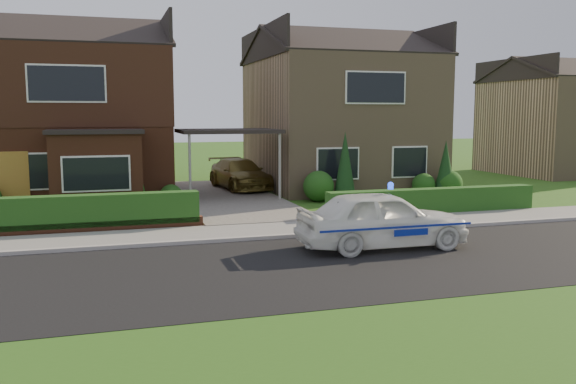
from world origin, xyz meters
name	(u,v)px	position (x,y,z in m)	size (l,w,h in m)	color
ground	(326,265)	(0.00, 0.00, 0.00)	(120.00, 120.00, 0.00)	#2B5516
road	(326,265)	(0.00, 0.00, 0.00)	(60.00, 6.00, 0.02)	black
kerb	(287,236)	(0.00, 3.05, 0.06)	(60.00, 0.16, 0.12)	#9E9993
sidewalk	(276,230)	(0.00, 4.10, 0.05)	(60.00, 2.00, 0.10)	slate
grass_verge	(446,346)	(0.00, -5.00, 0.00)	(60.00, 4.00, 0.01)	#2B5516
driveway	(229,198)	(0.00, 11.00, 0.06)	(3.80, 12.00, 0.12)	#666059
house_left	(73,103)	(-5.78, 13.90, 3.81)	(7.50, 9.53, 7.25)	brown
house_right	(338,107)	(5.80, 13.99, 3.66)	(7.50, 8.06, 7.25)	#94785B
carport_link	(228,132)	(0.00, 10.95, 2.66)	(3.80, 3.00, 2.77)	black
dwarf_wall	(65,229)	(-5.80, 5.30, 0.18)	(7.70, 0.25, 0.36)	brown
hedge_left	(66,234)	(-5.80, 5.45, 0.00)	(7.50, 0.55, 0.90)	#133D13
hedge_right	(432,215)	(5.80, 5.35, 0.00)	(7.50, 0.55, 0.80)	#133D13
shrub_left_mid	(125,192)	(-4.00, 9.30, 0.66)	(1.32, 1.32, 1.32)	#133D13
shrub_left_near	(171,196)	(-2.40, 9.60, 0.42)	(0.84, 0.84, 0.84)	#133D13
shrub_right_near	(319,186)	(3.20, 9.40, 0.60)	(1.20, 1.20, 1.20)	#133D13
shrub_right_mid	(424,185)	(7.80, 9.50, 0.48)	(0.96, 0.96, 0.96)	#133D13
shrub_right_far	(449,183)	(8.80, 9.20, 0.54)	(1.08, 1.08, 1.08)	#133D13
conifer_a	(345,168)	(4.20, 9.20, 1.30)	(0.90, 0.90, 2.60)	black
conifer_b	(445,170)	(8.60, 9.20, 1.10)	(0.90, 0.90, 2.20)	black
neighbour_right	(559,127)	(20.00, 16.00, 2.60)	(6.50, 7.00, 5.20)	#94785B
police_car	(382,220)	(1.94, 1.20, 0.73)	(3.96, 4.33, 1.63)	white
driveway_car	(240,174)	(1.00, 13.46, 0.76)	(1.79, 4.41, 1.28)	brown
potted_plant_a	(99,203)	(-4.91, 9.00, 0.36)	(0.38, 0.26, 0.72)	gray
potted_plant_b	(167,205)	(-2.73, 7.70, 0.38)	(0.34, 0.42, 0.76)	gray
potted_plant_c	(18,218)	(-7.09, 6.12, 0.43)	(0.48, 0.48, 0.86)	gray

